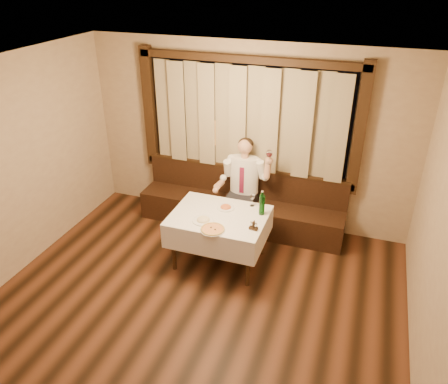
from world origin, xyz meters
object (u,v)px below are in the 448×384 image
(banquette, at_px, (241,207))
(pasta_cream, at_px, (203,218))
(pizza, at_px, (213,229))
(pasta_red, at_px, (226,206))
(seated_man, at_px, (243,180))
(green_bottle, at_px, (262,204))
(dining_table, at_px, (219,221))
(cruet_caddy, at_px, (253,227))

(banquette, height_order, pasta_cream, banquette)
(banquette, bearing_deg, pizza, -87.95)
(pasta_red, height_order, pasta_cream, pasta_cream)
(seated_man, bearing_deg, pasta_red, -91.94)
(pizza, bearing_deg, green_bottle, 50.63)
(pizza, xyz_separation_m, pasta_red, (-0.02, 0.58, 0.02))
(banquette, bearing_deg, green_bottle, -57.08)
(pasta_cream, xyz_separation_m, green_bottle, (0.67, 0.42, 0.11))
(seated_man, bearing_deg, pasta_cream, -99.60)
(pasta_red, relative_size, seated_man, 0.16)
(pizza, distance_m, pasta_red, 0.58)
(dining_table, xyz_separation_m, pasta_red, (0.03, 0.20, 0.14))
(pasta_cream, height_order, seated_man, seated_man)
(pasta_cream, relative_size, cruet_caddy, 2.37)
(pasta_cream, distance_m, cruet_caddy, 0.67)
(banquette, distance_m, pizza, 1.48)
(seated_man, bearing_deg, pizza, -90.07)
(pizza, height_order, green_bottle, green_bottle)
(pasta_cream, height_order, cruet_caddy, cruet_caddy)
(pasta_red, relative_size, cruet_caddy, 2.02)
(pasta_red, height_order, seated_man, seated_man)
(dining_table, bearing_deg, pasta_red, 82.26)
(pasta_cream, bearing_deg, green_bottle, 32.01)
(pasta_red, bearing_deg, dining_table, -97.74)
(dining_table, relative_size, pizza, 3.96)
(banquette, bearing_deg, dining_table, -90.00)
(pasta_red, xyz_separation_m, green_bottle, (0.50, 0.01, 0.12))
(cruet_caddy, bearing_deg, banquette, 121.42)
(banquette, xyz_separation_m, pasta_red, (0.03, -0.83, 0.48))
(banquette, bearing_deg, pasta_red, -88.15)
(dining_table, relative_size, pasta_red, 5.31)
(green_bottle, bearing_deg, dining_table, -158.87)
(dining_table, distance_m, seated_man, 0.95)
(cruet_caddy, distance_m, seated_man, 1.23)
(banquette, relative_size, green_bottle, 9.20)
(banquette, distance_m, pasta_cream, 1.34)
(green_bottle, bearing_deg, pizza, -129.37)
(pasta_cream, relative_size, green_bottle, 0.81)
(banquette, bearing_deg, cruet_caddy, -66.48)
(pizza, height_order, pasta_cream, pasta_cream)
(pasta_red, height_order, cruet_caddy, cruet_caddy)
(green_bottle, distance_m, seated_man, 0.87)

